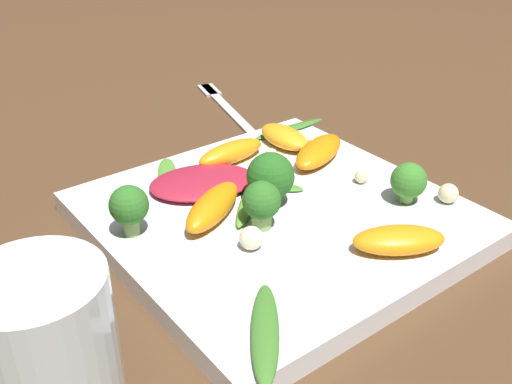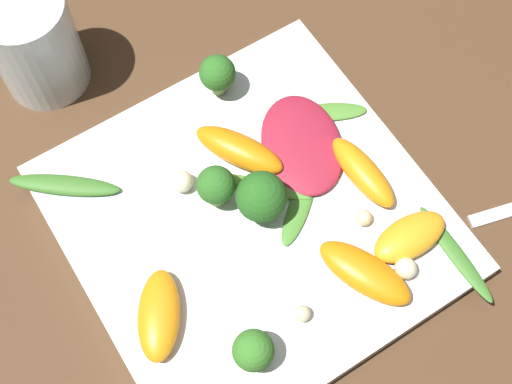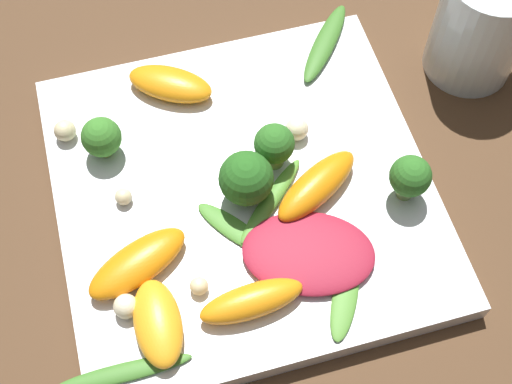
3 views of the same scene
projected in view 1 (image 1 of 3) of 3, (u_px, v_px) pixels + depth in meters
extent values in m
plane|color=#4C331E|center=(277.00, 228.00, 0.51)|extent=(2.40, 2.40, 0.00)
cube|color=white|center=(277.00, 218.00, 0.50)|extent=(0.28, 0.28, 0.02)
cylinder|color=silver|center=(47.00, 352.00, 0.32)|extent=(0.07, 0.07, 0.10)
cube|color=silver|center=(228.00, 108.00, 0.74)|extent=(0.18, 0.06, 0.01)
cube|color=silver|center=(209.00, 89.00, 0.79)|extent=(0.04, 0.03, 0.01)
ellipsoid|color=maroon|center=(203.00, 182.00, 0.53)|extent=(0.09, 0.11, 0.01)
ellipsoid|color=orange|center=(231.00, 153.00, 0.57)|extent=(0.03, 0.07, 0.02)
ellipsoid|color=orange|center=(399.00, 240.00, 0.44)|extent=(0.06, 0.08, 0.02)
ellipsoid|color=orange|center=(213.00, 206.00, 0.48)|extent=(0.06, 0.08, 0.02)
ellipsoid|color=orange|center=(284.00, 137.00, 0.60)|extent=(0.06, 0.03, 0.02)
ellipsoid|color=orange|center=(319.00, 151.00, 0.57)|extent=(0.06, 0.08, 0.02)
cylinder|color=#84AD5B|center=(407.00, 195.00, 0.51)|extent=(0.01, 0.01, 0.01)
sphere|color=#387A28|center=(409.00, 181.00, 0.50)|extent=(0.03, 0.03, 0.03)
cylinder|color=#7A9E51|center=(131.00, 224.00, 0.46)|extent=(0.01, 0.01, 0.02)
sphere|color=#2D6B23|center=(129.00, 205.00, 0.45)|extent=(0.03, 0.03, 0.03)
cylinder|color=#7A9E51|center=(274.00, 194.00, 0.50)|extent=(0.01, 0.01, 0.02)
sphere|color=#26601E|center=(274.00, 175.00, 0.49)|extent=(0.04, 0.04, 0.04)
cylinder|color=#84AD5B|center=(261.00, 218.00, 0.47)|extent=(0.02, 0.02, 0.02)
sphere|color=#2D6B23|center=(262.00, 200.00, 0.46)|extent=(0.03, 0.03, 0.03)
ellipsoid|color=#47842D|center=(267.00, 185.00, 0.53)|extent=(0.06, 0.05, 0.00)
ellipsoid|color=#3D7528|center=(265.00, 332.00, 0.37)|extent=(0.08, 0.07, 0.01)
ellipsoid|color=#3D7528|center=(290.00, 129.00, 0.64)|extent=(0.02, 0.09, 0.00)
ellipsoid|color=#518E33|center=(248.00, 201.00, 0.50)|extent=(0.07, 0.07, 0.01)
ellipsoid|color=#518E33|center=(167.00, 174.00, 0.55)|extent=(0.07, 0.05, 0.00)
sphere|color=beige|center=(448.00, 193.00, 0.50)|extent=(0.02, 0.02, 0.02)
sphere|color=beige|center=(309.00, 139.00, 0.60)|extent=(0.02, 0.02, 0.02)
sphere|color=beige|center=(362.00, 176.00, 0.53)|extent=(0.01, 0.01, 0.01)
sphere|color=beige|center=(271.00, 155.00, 0.57)|extent=(0.01, 0.01, 0.01)
sphere|color=beige|center=(251.00, 238.00, 0.44)|extent=(0.02, 0.02, 0.02)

